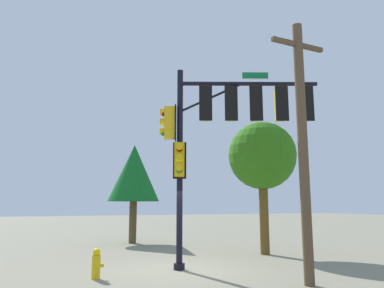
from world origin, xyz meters
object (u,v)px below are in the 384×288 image
at_px(utility_pole, 303,143).
at_px(fire_hydrant, 96,264).
at_px(tree_near, 262,156).
at_px(tree_mid, 134,173).
at_px(signal_pole_assembly, 225,122).

bearing_deg(utility_pole, fire_hydrant, 148.97).
xyz_separation_m(fire_hydrant, tree_near, (7.28, 2.54, 3.72)).
bearing_deg(tree_near, tree_mid, 121.99).
height_order(signal_pole_assembly, tree_mid, signal_pole_assembly).
relative_size(signal_pole_assembly, tree_near, 1.18).
relative_size(utility_pole, fire_hydrant, 8.64).
xyz_separation_m(signal_pole_assembly, fire_hydrant, (-4.09, 0.10, -4.42)).
bearing_deg(signal_pole_assembly, tree_near, 39.63).
xyz_separation_m(tree_near, tree_mid, (-4.09, 6.55, -0.37)).
bearing_deg(tree_mid, tree_near, -58.01).
relative_size(signal_pole_assembly, fire_hydrant, 8.05).
height_order(utility_pole, tree_mid, utility_pole).
distance_m(utility_pole, tree_mid, 12.21).
height_order(fire_hydrant, tree_near, tree_near).
xyz_separation_m(utility_pole, fire_hydrant, (-4.96, 2.99, -3.31)).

